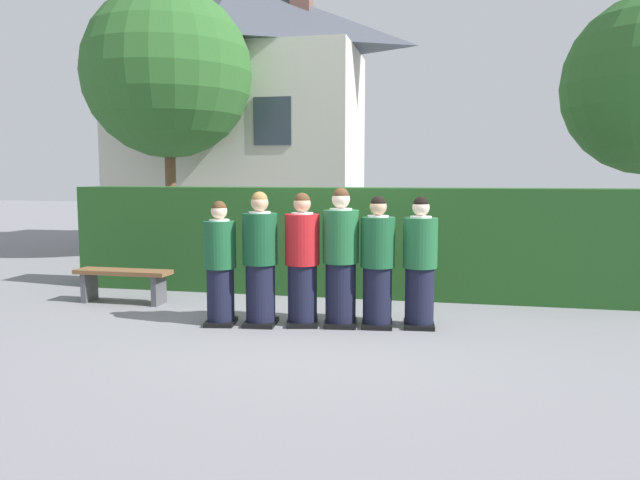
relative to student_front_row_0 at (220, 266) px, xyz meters
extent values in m
plane|color=slate|center=(1.21, 0.21, -0.72)|extent=(60.00, 60.00, 0.00)
cylinder|color=black|center=(0.00, 0.00, -0.37)|extent=(0.33, 0.33, 0.70)
cube|color=black|center=(0.00, 0.00, -0.70)|extent=(0.42, 0.49, 0.05)
cylinder|color=#19512D|center=(0.00, 0.00, 0.27)|extent=(0.40, 0.40, 0.58)
cylinder|color=white|center=(0.00, 0.00, 0.56)|extent=(0.25, 0.25, 0.03)
cube|color=navy|center=(-0.03, 0.19, 0.38)|extent=(0.04, 0.02, 0.25)
sphere|color=beige|center=(0.00, 0.00, 0.67)|extent=(0.20, 0.20, 0.20)
sphere|color=#472D19|center=(0.00, 0.00, 0.71)|extent=(0.18, 0.18, 0.18)
cube|color=white|center=(-0.04, 0.25, 0.18)|extent=(0.15, 0.03, 0.20)
cylinder|color=black|center=(0.49, 0.08, -0.35)|extent=(0.36, 0.36, 0.75)
cube|color=black|center=(0.49, 0.08, -0.70)|extent=(0.42, 0.50, 0.05)
cylinder|color=#144728|center=(0.49, 0.08, 0.34)|extent=(0.43, 0.43, 0.62)
cylinder|color=white|center=(0.49, 0.08, 0.66)|extent=(0.26, 0.26, 0.03)
cube|color=gold|center=(0.47, 0.28, 0.46)|extent=(0.04, 0.02, 0.27)
sphere|color=tan|center=(0.49, 0.08, 0.78)|extent=(0.21, 0.21, 0.21)
sphere|color=olive|center=(0.49, 0.08, 0.81)|extent=(0.20, 0.20, 0.20)
cylinder|color=black|center=(0.99, 0.19, -0.35)|extent=(0.36, 0.36, 0.75)
cube|color=black|center=(0.99, 0.19, -0.70)|extent=(0.47, 0.53, 0.05)
cylinder|color=#AD191E|center=(0.99, 0.19, 0.33)|extent=(0.42, 0.42, 0.62)
cylinder|color=white|center=(0.99, 0.19, 0.64)|extent=(0.26, 0.26, 0.03)
cube|color=gold|center=(0.95, 0.39, 0.45)|extent=(0.04, 0.02, 0.27)
sphere|color=tan|center=(0.99, 0.19, 0.76)|extent=(0.21, 0.21, 0.21)
sphere|color=#472D19|center=(0.99, 0.19, 0.80)|extent=(0.19, 0.19, 0.19)
cylinder|color=black|center=(1.46, 0.25, -0.34)|extent=(0.37, 0.37, 0.77)
cube|color=black|center=(1.46, 0.25, -0.70)|extent=(0.45, 0.53, 0.05)
cylinder|color=#1E5B33|center=(1.46, 0.25, 0.37)|extent=(0.44, 0.44, 0.64)
cylinder|color=white|center=(1.46, 0.25, 0.70)|extent=(0.27, 0.27, 0.03)
cube|color=#236038|center=(1.43, 0.46, 0.50)|extent=(0.04, 0.02, 0.28)
sphere|color=beige|center=(1.46, 0.25, 0.82)|extent=(0.22, 0.22, 0.22)
sphere|color=#472D19|center=(1.46, 0.25, 0.86)|extent=(0.20, 0.20, 0.20)
cylinder|color=black|center=(1.90, 0.29, -0.36)|extent=(0.35, 0.35, 0.73)
cube|color=black|center=(1.90, 0.29, -0.70)|extent=(0.41, 0.49, 0.05)
cylinder|color=#19512D|center=(1.90, 0.29, 0.31)|extent=(0.41, 0.41, 0.60)
cylinder|color=white|center=(1.90, 0.29, 0.61)|extent=(0.26, 0.26, 0.03)
cube|color=#236038|center=(1.88, 0.49, 0.43)|extent=(0.04, 0.02, 0.27)
sphere|color=tan|center=(1.90, 0.29, 0.73)|extent=(0.21, 0.21, 0.21)
sphere|color=black|center=(1.90, 0.29, 0.77)|extent=(0.19, 0.19, 0.19)
cube|color=white|center=(1.87, 0.56, 0.22)|extent=(0.15, 0.02, 0.20)
cylinder|color=black|center=(2.40, 0.38, -0.36)|extent=(0.35, 0.35, 0.73)
cube|color=black|center=(2.40, 0.38, -0.70)|extent=(0.40, 0.48, 0.05)
cylinder|color=#1E5B33|center=(2.40, 0.38, 0.30)|extent=(0.41, 0.41, 0.60)
cylinder|color=white|center=(2.40, 0.38, 0.61)|extent=(0.25, 0.25, 0.03)
cube|color=gold|center=(2.39, 0.57, 0.42)|extent=(0.04, 0.01, 0.26)
sphere|color=beige|center=(2.40, 0.38, 0.73)|extent=(0.21, 0.21, 0.21)
sphere|color=black|center=(2.40, 0.38, 0.76)|extent=(0.19, 0.19, 0.19)
cube|color=#214C1E|center=(1.21, 2.18, 0.10)|extent=(8.72, 0.70, 1.64)
cube|color=beige|center=(-2.69, 8.30, 1.75)|extent=(6.20, 3.19, 4.94)
pyramid|color=#424751|center=(-2.69, 8.30, 5.15)|extent=(6.57, 3.39, 1.86)
cube|color=brown|center=(-0.98, 8.30, 5.24)|extent=(0.50, 0.50, 1.67)
cube|color=#2D3842|center=(-4.08, 6.69, 2.34)|extent=(0.90, 0.04, 1.10)
cube|color=#2D3842|center=(-1.29, 6.69, 2.34)|extent=(0.90, 0.04, 1.10)
cylinder|color=brown|center=(-3.38, 5.69, 0.44)|extent=(0.24, 0.24, 2.32)
sphere|color=#2D6028|center=(-3.38, 5.69, 3.33)|extent=(3.71, 3.71, 3.71)
cube|color=brown|center=(-1.82, 0.87, -0.27)|extent=(1.40, 0.37, 0.06)
cube|color=#4C4C51|center=(-2.37, 0.88, -0.51)|extent=(0.08, 0.32, 0.42)
cube|color=#4C4C51|center=(-1.27, 0.87, -0.51)|extent=(0.08, 0.32, 0.42)
camera|label=1|loc=(2.71, -6.87, 1.12)|focal=33.78mm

